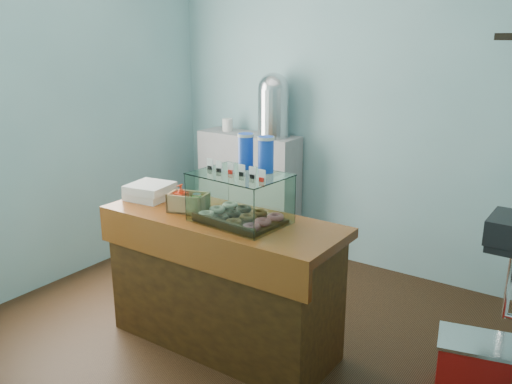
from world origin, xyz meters
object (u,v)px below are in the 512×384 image
Objects in this scene: counter at (222,281)px; display_case at (244,193)px; red_cooler at (472,367)px; coffee_urn at (273,104)px.

counter is 0.64m from display_case.
counter reaches higher than red_cooler.
display_case is 1.66m from red_cooler.
counter is at bearing -162.96° from display_case.
counter is 1.93m from coffee_urn.
red_cooler is at bearing -29.05° from coffee_urn.
red_cooler is at bearing 18.86° from display_case.
counter is 2.74× the size of display_case.
counter is 1.58m from red_cooler.
counter is at bearing -179.46° from red_cooler.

